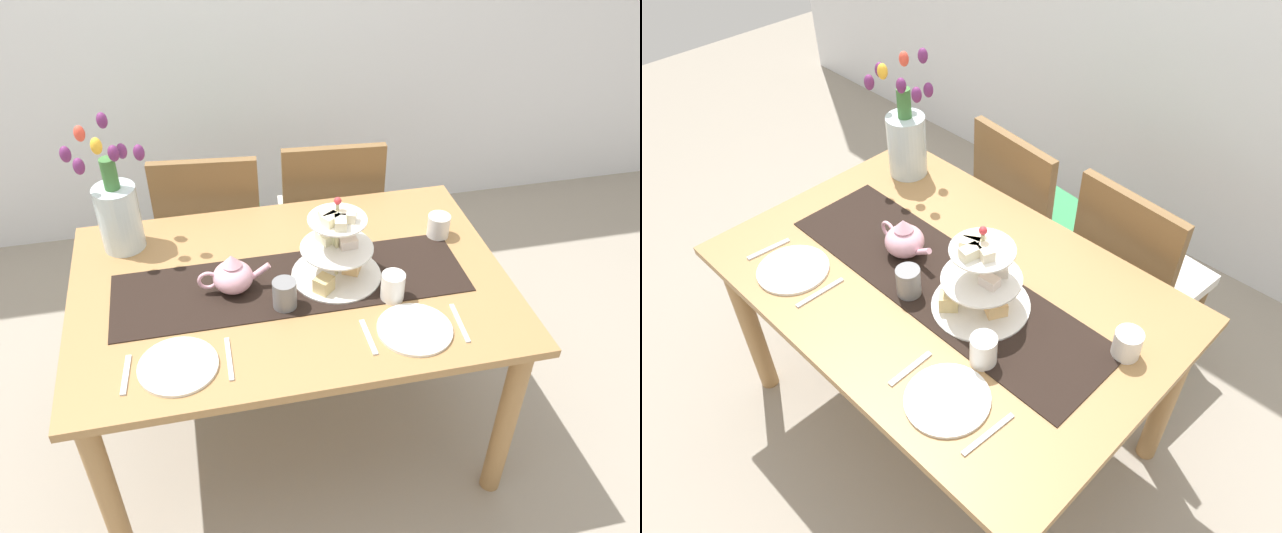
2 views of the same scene
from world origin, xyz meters
The scene contains 17 objects.
ground_plane centered at (0.00, 0.00, 0.00)m, with size 8.00×8.00×0.00m, color gray.
dining_table centered at (0.00, 0.00, 0.64)m, with size 1.44×0.96×0.75m.
chair_left centered at (-0.22, 0.71, 0.50)m, with size 0.46×0.46×0.91m.
chair_right centered at (0.30, 0.71, 0.50)m, with size 0.45×0.45×0.91m.
table_runner centered at (0.00, -0.01, 0.75)m, with size 1.16×0.33×0.00m, color black.
tiered_cake_stand centered at (0.15, 0.00, 0.85)m, with size 0.30×0.30×0.30m.
teapot centered at (-0.19, 0.00, 0.81)m, with size 0.24×0.13×0.14m.
tulip_vase centered at (-0.54, 0.33, 0.90)m, with size 0.26×0.22×0.46m.
cream_jug centered at (0.57, 0.15, 0.79)m, with size 0.08×0.08×0.09m, color white.
dinner_plate_left centered at (-0.38, -0.31, 0.75)m, with size 0.23×0.23×0.01m, color white.
fork_left centered at (-0.53, -0.31, 0.75)m, with size 0.02×0.15×0.01m, color silver.
knife_left centered at (-0.24, -0.31, 0.75)m, with size 0.01×0.17×0.01m, color silver.
dinner_plate_right centered at (0.32, -0.31, 0.75)m, with size 0.23×0.23×0.01m, color white.
fork_right centered at (0.18, -0.31, 0.75)m, with size 0.02×0.15×0.01m, color silver.
knife_right centered at (0.47, -0.31, 0.75)m, with size 0.01×0.17×0.01m, color silver.
mug_grey centered at (-0.04, -0.12, 0.80)m, with size 0.08×0.08×0.10m, color slate.
mug_white_text centered at (0.30, -0.15, 0.79)m, with size 0.08×0.08×0.10m, color white.
Camera 1 is at (-0.26, -1.65, 2.12)m, focal length 36.69 mm.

